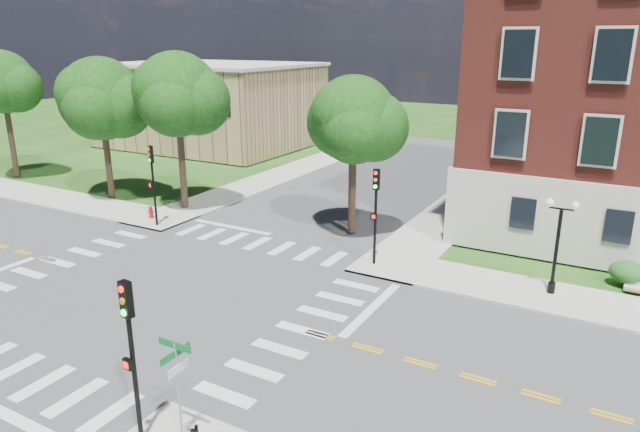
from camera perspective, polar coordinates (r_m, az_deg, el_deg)
The scene contains 18 objects.
ground at distance 26.59m, azimuth -15.34°, elevation -7.33°, with size 160.00×160.00×0.00m, color #1A4A14.
road_ew at distance 26.59m, azimuth -15.34°, elevation -7.32°, with size 90.00×12.00×0.01m, color #3D3D3F.
road_ns at distance 26.59m, azimuth -15.34°, elevation -7.32°, with size 12.00×90.00×0.01m, color #3D3D3F.
sidewalk_ne at distance 34.08m, azimuth 24.19°, elevation -2.65°, with size 34.00×34.00×0.12m.
sidewalk_nw at distance 47.27m, azimuth -15.85°, elevation 3.52°, with size 34.00×34.00×0.12m.
crosswalk_east at distance 22.53m, azimuth -1.80°, elevation -11.37°, with size 2.20×10.20×0.02m, color silver, non-canonical shape.
stop_bar_east at distance 24.24m, azimuth 5.20°, elevation -9.24°, with size 0.40×5.50×0.00m, color silver.
secondary_building at distance 61.63m, azimuth -10.98°, elevation 10.94°, with size 20.40×15.40×8.30m.
tree_a at distance 51.45m, azimuth -29.19°, elevation 11.60°, with size 4.84×4.84×9.93m.
tree_b at distance 41.84m, azimuth -21.05°, elevation 10.86°, with size 5.58×5.58×9.61m.
tree_c at distance 37.51m, azimuth -14.10°, elevation 11.67°, with size 5.32×5.32×10.02m.
tree_d at distance 31.51m, azimuth 3.36°, elevation 9.59°, with size 4.77×4.77×8.88m.
traffic_signal_se at distance 16.12m, azimuth -18.43°, elevation -11.89°, with size 0.34×0.38×4.80m.
traffic_signal_ne at distance 27.55m, azimuth 5.59°, elevation 1.17°, with size 0.36×0.42×4.80m.
traffic_signal_nw at distance 34.76m, azimuth -16.41°, elevation 3.94°, with size 0.38×0.46×4.80m.
twin_lamp_west at distance 26.43m, azimuth 22.65°, elevation -2.35°, with size 1.36×0.36×4.23m.
street_sign_pole at distance 16.21m, azimuth -14.09°, elevation -14.92°, with size 1.10×1.10×3.10m.
fire_hydrant at distance 37.01m, azimuth -16.55°, elevation 0.35°, with size 0.35×0.35×0.75m.
Camera 1 is at (17.45, -16.90, 10.82)m, focal length 32.00 mm.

